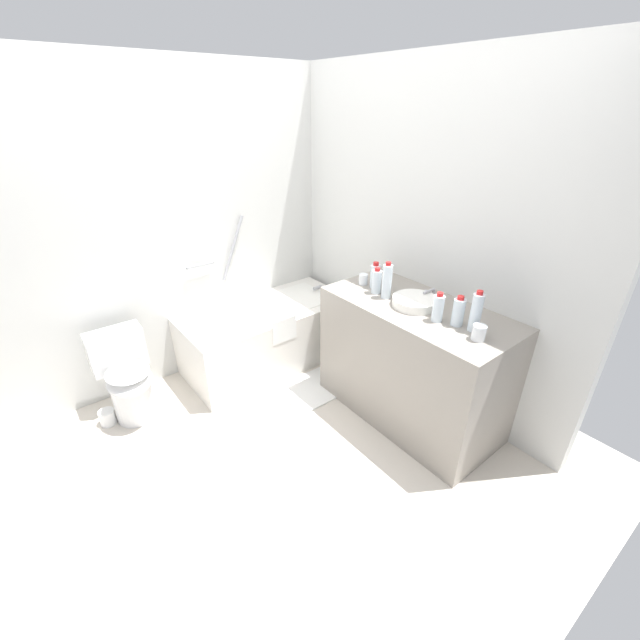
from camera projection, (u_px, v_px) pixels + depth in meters
name	position (u px, v px, depth m)	size (l,w,h in m)	color
ground_plane	(265.00, 442.00, 2.82)	(3.63, 3.63, 0.00)	beige
wall_back_tiled	(170.00, 234.00, 3.12)	(3.03, 0.10, 2.36)	silver
wall_right_mirror	(414.00, 239.00, 3.01)	(0.10, 2.75, 2.36)	silver
bathtub	(267.00, 333.00, 3.58)	(1.43, 0.68, 1.25)	white
toilet	(127.00, 378.00, 2.93)	(0.37, 0.49, 0.66)	white
vanity_counter	(412.00, 363.00, 2.89)	(0.63, 1.29, 0.89)	gray
sink_basin	(415.00, 302.00, 2.68)	(0.30, 0.30, 0.06)	white
sink_faucet	(432.00, 294.00, 2.77)	(0.12, 0.15, 0.08)	#AEAEB3
water_bottle_0	(458.00, 312.00, 2.42)	(0.07, 0.07, 0.19)	silver
water_bottle_1	(476.00, 312.00, 2.34)	(0.06, 0.06, 0.25)	silver
water_bottle_2	(375.00, 276.00, 2.92)	(0.07, 0.07, 0.19)	silver
water_bottle_3	(387.00, 281.00, 2.75)	(0.07, 0.07, 0.25)	silver
water_bottle_4	(438.00, 308.00, 2.46)	(0.07, 0.07, 0.19)	silver
water_bottle_5	(377.00, 281.00, 2.83)	(0.07, 0.07, 0.18)	silver
drinking_glass_0	(363.00, 279.00, 2.99)	(0.07, 0.07, 0.08)	white
drinking_glass_1	(479.00, 333.00, 2.28)	(0.08, 0.08, 0.09)	white
bath_mat	(318.00, 386.00, 3.36)	(0.61, 0.41, 0.01)	white
toilet_paper_roll	(108.00, 417.00, 2.96)	(0.11, 0.11, 0.11)	white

